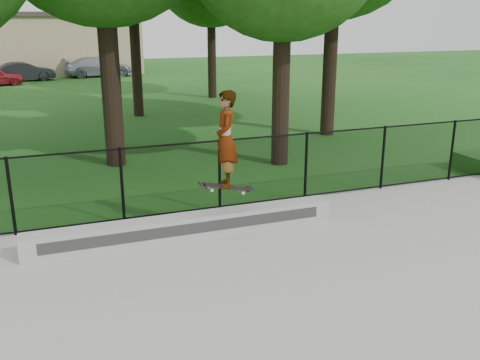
{
  "coord_description": "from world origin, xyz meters",
  "views": [
    {
      "loc": [
        -3.34,
        -4.17,
        3.93
      ],
      "look_at": [
        -0.19,
        4.2,
        1.2
      ],
      "focal_mm": 40.0,
      "sensor_mm": 36.0,
      "label": 1
    }
  ],
  "objects_px": {
    "car_b": "(24,72)",
    "car_c": "(98,67)",
    "skater_airborne": "(226,141)",
    "grind_ledge": "(186,226)"
  },
  "relations": [
    {
      "from": "car_b",
      "to": "car_c",
      "type": "xyz_separation_m",
      "value": [
        4.79,
        1.17,
        0.06
      ]
    },
    {
      "from": "car_b",
      "to": "skater_airborne",
      "type": "height_order",
      "value": "skater_airborne"
    },
    {
      "from": "grind_ledge",
      "to": "car_c",
      "type": "relative_size",
      "value": 1.37
    },
    {
      "from": "car_c",
      "to": "skater_airborne",
      "type": "height_order",
      "value": "skater_airborne"
    },
    {
      "from": "car_b",
      "to": "skater_airborne",
      "type": "distance_m",
      "value": 28.89
    },
    {
      "from": "grind_ledge",
      "to": "car_b",
      "type": "relative_size",
      "value": 1.72
    },
    {
      "from": "skater_airborne",
      "to": "car_b",
      "type": "bearing_deg",
      "value": 97.46
    },
    {
      "from": "grind_ledge",
      "to": "car_b",
      "type": "distance_m",
      "value": 28.68
    },
    {
      "from": "car_c",
      "to": "grind_ledge",
      "type": "bearing_deg",
      "value": 174.5
    },
    {
      "from": "skater_airborne",
      "to": "car_c",
      "type": "bearing_deg",
      "value": 88.0
    }
  ]
}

